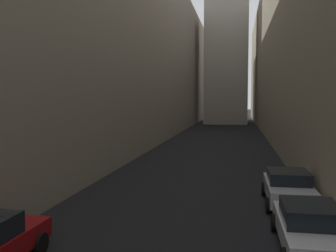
{
  "coord_description": "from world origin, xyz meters",
  "views": [
    {
      "loc": [
        2.2,
        4.34,
        4.58
      ],
      "look_at": [
        0.0,
        16.37,
        3.72
      ],
      "focal_mm": 40.88,
      "sensor_mm": 36.0,
      "label": 1
    }
  ],
  "objects": [
    {
      "name": "building_block_left",
      "position": [
        -12.99,
        50.0,
        10.27
      ],
      "size": [
        14.98,
        108.0,
        20.53
      ],
      "primitive_type": "cube",
      "color": "gray",
      "rests_on": "ground"
    },
    {
      "name": "parked_car_right_third",
      "position": [
        4.4,
        16.23,
        0.73
      ],
      "size": [
        2.01,
        4.56,
        1.43
      ],
      "rotation": [
        0.0,
        0.0,
        1.57
      ],
      "color": "silver",
      "rests_on": "ground"
    },
    {
      "name": "parked_car_right_far",
      "position": [
        4.4,
        21.33,
        0.77
      ],
      "size": [
        2.06,
        4.24,
        1.48
      ],
      "rotation": [
        0.0,
        0.0,
        1.57
      ],
      "color": "#B7B7BC",
      "rests_on": "ground"
    },
    {
      "name": "ground_plane",
      "position": [
        0.0,
        48.0,
        0.0
      ],
      "size": [
        264.0,
        264.0,
        0.0
      ],
      "primitive_type": "plane",
      "color": "black"
    }
  ]
}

